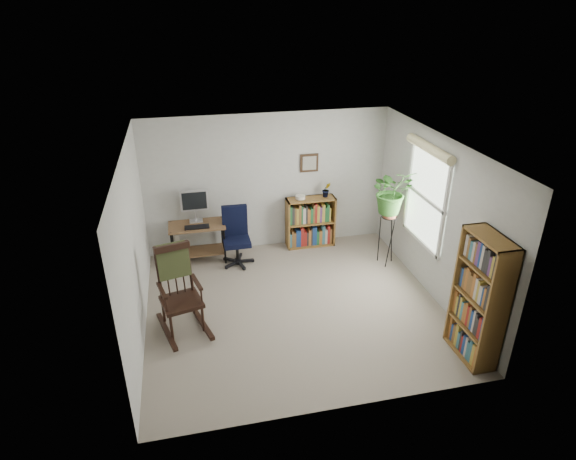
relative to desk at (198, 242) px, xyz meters
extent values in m
cube|color=gray|center=(1.27, -1.70, -0.33)|extent=(4.20, 4.00, 0.00)
cube|color=white|center=(1.27, -1.70, 2.07)|extent=(4.20, 4.00, 0.00)
cube|color=#BBBBB6|center=(1.27, 0.30, 0.87)|extent=(4.20, 0.00, 2.40)
cube|color=#BBBBB6|center=(1.27, -3.70, 0.87)|extent=(4.20, 0.00, 2.40)
cube|color=#BBBBB6|center=(-0.83, -1.70, 0.87)|extent=(0.00, 4.00, 2.40)
cube|color=#BBBBB6|center=(3.37, -1.70, 0.87)|extent=(0.00, 4.00, 2.40)
cube|color=black|center=(0.00, -0.12, 0.35)|extent=(0.40, 0.15, 0.02)
imported|color=#2D6322|center=(3.07, -0.80, 1.33)|extent=(1.69, 1.88, 1.46)
imported|color=#2D6322|center=(2.28, 0.13, 0.63)|extent=(0.13, 0.24, 0.11)
camera|label=1|loc=(-0.09, -7.39, 3.75)|focal=30.00mm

